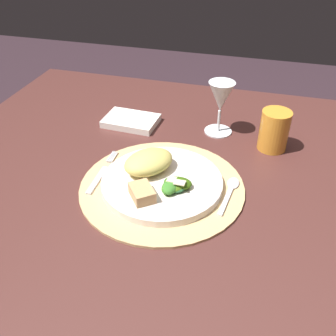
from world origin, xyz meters
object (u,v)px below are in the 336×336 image
at_px(fork, 101,174).
at_px(spoon, 231,189).
at_px(dining_table, 194,223).
at_px(napkin, 131,121).
at_px(dinner_plate, 162,183).
at_px(wine_glass, 221,99).
at_px(amber_tumbler, 274,130).

relative_size(fork, spoon, 1.25).
distance_m(dining_table, napkin, 0.34).
bearing_deg(dinner_plate, napkin, 122.87).
height_order(dinner_plate, wine_glass, wine_glass).
height_order(fork, amber_tumbler, amber_tumbler).
xyz_separation_m(dining_table, amber_tumbler, (0.16, 0.17, 0.21)).
bearing_deg(dining_table, fork, -163.46).
xyz_separation_m(fork, wine_glass, (0.23, 0.28, 0.09)).
distance_m(dining_table, dinner_plate, 0.19).
distance_m(spoon, napkin, 0.39).
distance_m(fork, amber_tumbler, 0.44).
bearing_deg(spoon, wine_glass, 105.42).
xyz_separation_m(dinner_plate, napkin, (-0.17, 0.26, -0.01)).
relative_size(dining_table, dinner_plate, 5.01).
relative_size(fork, wine_glass, 1.17).
xyz_separation_m(dining_table, spoon, (0.08, -0.04, 0.16)).
distance_m(napkin, amber_tumbler, 0.40).
bearing_deg(dinner_plate, wine_glass, 73.99).
bearing_deg(dining_table, napkin, 140.36).
distance_m(wine_glass, amber_tumbler, 0.16).
height_order(dinner_plate, spoon, dinner_plate).
relative_size(dining_table, wine_glass, 9.25).
height_order(fork, napkin, napkin).
bearing_deg(spoon, amber_tumbler, 69.83).
xyz_separation_m(fork, napkin, (-0.02, 0.26, 0.00)).
distance_m(dinner_plate, amber_tumbler, 0.33).
bearing_deg(amber_tumbler, dinner_plate, -134.05).
bearing_deg(wine_glass, fork, -129.39).
relative_size(dinner_plate, amber_tumbler, 2.58).
height_order(dining_table, dinner_plate, dinner_plate).
xyz_separation_m(dining_table, napkin, (-0.23, 0.19, 0.16)).
bearing_deg(amber_tumbler, napkin, 176.47).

